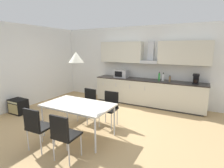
{
  "coord_description": "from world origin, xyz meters",
  "views": [
    {
      "loc": [
        2.41,
        -3.53,
        1.97
      ],
      "look_at": [
        0.24,
        0.56,
        1.0
      ],
      "focal_mm": 28.0,
      "sensor_mm": 36.0,
      "label": 1
    }
  ],
  "objects_px": {
    "bottle_brown": "(170,79)",
    "coffee_maker": "(196,79)",
    "guitar_amp": "(18,106)",
    "dining_table": "(78,106)",
    "pendant_lamp": "(76,57)",
    "chair_far_left": "(88,101)",
    "microwave": "(121,74)",
    "bottle_white": "(163,77)",
    "bottle_green": "(159,77)",
    "chair_near_right": "(64,133)",
    "chair_near_left": "(37,125)",
    "chair_far_right": "(110,105)"
  },
  "relations": [
    {
      "from": "bottle_white",
      "to": "dining_table",
      "type": "relative_size",
      "value": 0.18
    },
    {
      "from": "chair_far_left",
      "to": "guitar_amp",
      "type": "distance_m",
      "value": 2.28
    },
    {
      "from": "dining_table",
      "to": "pendant_lamp",
      "type": "bearing_deg",
      "value": 0.0
    },
    {
      "from": "pendant_lamp",
      "to": "coffee_maker",
      "type": "bearing_deg",
      "value": 52.86
    },
    {
      "from": "microwave",
      "to": "dining_table",
      "type": "bearing_deg",
      "value": -84.31
    },
    {
      "from": "coffee_maker",
      "to": "bottle_brown",
      "type": "relative_size",
      "value": 1.45
    },
    {
      "from": "chair_far_right",
      "to": "coffee_maker",
      "type": "bearing_deg",
      "value": 48.04
    },
    {
      "from": "bottle_white",
      "to": "chair_far_left",
      "type": "relative_size",
      "value": 0.31
    },
    {
      "from": "dining_table",
      "to": "chair_far_right",
      "type": "relative_size",
      "value": 1.74
    },
    {
      "from": "guitar_amp",
      "to": "dining_table",
      "type": "bearing_deg",
      "value": -5.59
    },
    {
      "from": "bottle_brown",
      "to": "chair_far_left",
      "type": "distance_m",
      "value": 2.71
    },
    {
      "from": "chair_far_right",
      "to": "pendant_lamp",
      "type": "height_order",
      "value": "pendant_lamp"
    },
    {
      "from": "coffee_maker",
      "to": "chair_far_left",
      "type": "height_order",
      "value": "coffee_maker"
    },
    {
      "from": "microwave",
      "to": "coffee_maker",
      "type": "height_order",
      "value": "coffee_maker"
    },
    {
      "from": "guitar_amp",
      "to": "pendant_lamp",
      "type": "relative_size",
      "value": 1.63
    },
    {
      "from": "chair_near_left",
      "to": "chair_far_left",
      "type": "height_order",
      "value": "same"
    },
    {
      "from": "chair_far_left",
      "to": "pendant_lamp",
      "type": "bearing_deg",
      "value": -68.13
    },
    {
      "from": "bottle_brown",
      "to": "chair_far_right",
      "type": "height_order",
      "value": "bottle_brown"
    },
    {
      "from": "bottle_brown",
      "to": "bottle_green",
      "type": "bearing_deg",
      "value": 167.75
    },
    {
      "from": "bottle_green",
      "to": "pendant_lamp",
      "type": "xyz_separation_m",
      "value": [
        -1.08,
        -2.91,
        0.75
      ]
    },
    {
      "from": "chair_far_right",
      "to": "bottle_brown",
      "type": "bearing_deg",
      "value": 61.3
    },
    {
      "from": "chair_far_left",
      "to": "chair_far_right",
      "type": "bearing_deg",
      "value": 0.03
    },
    {
      "from": "bottle_green",
      "to": "guitar_amp",
      "type": "height_order",
      "value": "bottle_green"
    },
    {
      "from": "pendant_lamp",
      "to": "bottle_green",
      "type": "bearing_deg",
      "value": 69.7
    },
    {
      "from": "dining_table",
      "to": "chair_near_left",
      "type": "relative_size",
      "value": 1.74
    },
    {
      "from": "bottle_brown",
      "to": "chair_far_right",
      "type": "bearing_deg",
      "value": -118.7
    },
    {
      "from": "bottle_green",
      "to": "bottle_white",
      "type": "relative_size",
      "value": 1.06
    },
    {
      "from": "bottle_brown",
      "to": "chair_far_left",
      "type": "relative_size",
      "value": 0.24
    },
    {
      "from": "dining_table",
      "to": "pendant_lamp",
      "type": "relative_size",
      "value": 4.74
    },
    {
      "from": "guitar_amp",
      "to": "coffee_maker",
      "type": "bearing_deg",
      "value": 29.3
    },
    {
      "from": "chair_near_right",
      "to": "bottle_white",
      "type": "bearing_deg",
      "value": 76.72
    },
    {
      "from": "microwave",
      "to": "chair_far_right",
      "type": "bearing_deg",
      "value": -72.9
    },
    {
      "from": "bottle_green",
      "to": "chair_far_right",
      "type": "relative_size",
      "value": 0.33
    },
    {
      "from": "bottle_brown",
      "to": "coffee_maker",
      "type": "bearing_deg",
      "value": 4.03
    },
    {
      "from": "bottle_brown",
      "to": "guitar_amp",
      "type": "xyz_separation_m",
      "value": [
        -3.95,
        -2.58,
        -0.77
      ]
    },
    {
      "from": "chair_near_right",
      "to": "guitar_amp",
      "type": "bearing_deg",
      "value": 159.36
    },
    {
      "from": "bottle_white",
      "to": "dining_table",
      "type": "distance_m",
      "value": 3.12
    },
    {
      "from": "chair_near_right",
      "to": "bottle_brown",
      "type": "bearing_deg",
      "value": 73.43
    },
    {
      "from": "dining_table",
      "to": "chair_far_right",
      "type": "xyz_separation_m",
      "value": [
        0.34,
        0.83,
        -0.17
      ]
    },
    {
      "from": "microwave",
      "to": "chair_far_right",
      "type": "distance_m",
      "value": 2.18
    },
    {
      "from": "chair_far_left",
      "to": "chair_near_right",
      "type": "bearing_deg",
      "value": -67.83
    },
    {
      "from": "bottle_green",
      "to": "bottle_white",
      "type": "distance_m",
      "value": 0.15
    },
    {
      "from": "bottle_brown",
      "to": "chair_far_right",
      "type": "xyz_separation_m",
      "value": [
        -1.09,
        -2.0,
        -0.46
      ]
    },
    {
      "from": "microwave",
      "to": "bottle_brown",
      "type": "height_order",
      "value": "microwave"
    },
    {
      "from": "microwave",
      "to": "chair_far_right",
      "type": "xyz_separation_m",
      "value": [
        0.62,
        -2.03,
        -0.51
      ]
    },
    {
      "from": "coffee_maker",
      "to": "guitar_amp",
      "type": "distance_m",
      "value": 5.45
    },
    {
      "from": "chair_near_left",
      "to": "guitar_amp",
      "type": "height_order",
      "value": "chair_near_left"
    },
    {
      "from": "microwave",
      "to": "bottle_white",
      "type": "bearing_deg",
      "value": 0.15
    },
    {
      "from": "coffee_maker",
      "to": "pendant_lamp",
      "type": "distance_m",
      "value": 3.69
    },
    {
      "from": "microwave",
      "to": "coffee_maker",
      "type": "relative_size",
      "value": 1.6
    }
  ]
}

